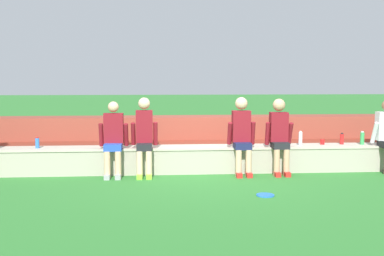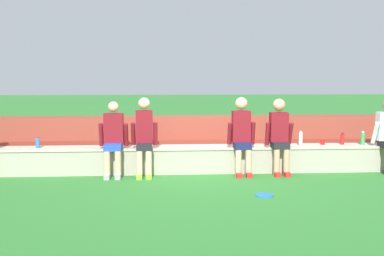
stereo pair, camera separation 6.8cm
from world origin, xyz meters
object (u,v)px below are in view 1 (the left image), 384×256
at_px(water_bottle_mid_right, 37,143).
at_px(plastic_cup_left_end, 322,142).
at_px(person_center, 144,135).
at_px(water_bottle_near_right, 342,139).
at_px(frisbee, 265,195).
at_px(water_bottle_center_gap, 362,138).
at_px(water_bottle_near_left, 300,139).
at_px(person_left_of_center, 113,137).
at_px(person_right_of_center, 242,134).
at_px(person_far_right, 279,134).

relative_size(water_bottle_mid_right, plastic_cup_left_end, 2.02).
distance_m(person_center, plastic_cup_left_end, 3.43).
relative_size(water_bottle_near_right, water_bottle_mid_right, 1.08).
bearing_deg(frisbee, water_bottle_center_gap, 38.97).
bearing_deg(water_bottle_near_left, person_center, -175.98).
relative_size(person_left_of_center, water_bottle_near_right, 6.05).
xyz_separation_m(water_bottle_mid_right, frisbee, (3.80, -1.85, -0.58)).
height_order(person_center, water_bottle_near_right, person_center).
xyz_separation_m(water_bottle_mid_right, plastic_cup_left_end, (5.36, 0.09, -0.05)).
relative_size(water_bottle_mid_right, water_bottle_center_gap, 0.80).
xyz_separation_m(water_bottle_near_right, water_bottle_near_left, (-0.85, -0.11, 0.03)).
distance_m(person_left_of_center, plastic_cup_left_end, 3.98).
xyz_separation_m(water_bottle_near_right, frisbee, (-1.93, -1.93, -0.59)).
xyz_separation_m(person_left_of_center, person_right_of_center, (2.33, -0.01, 0.05)).
height_order(person_center, person_right_of_center, person_right_of_center).
distance_m(person_left_of_center, water_bottle_center_gap, 4.72).
xyz_separation_m(person_far_right, water_bottle_near_right, (1.31, 0.33, -0.15)).
bearing_deg(water_bottle_center_gap, water_bottle_mid_right, -179.85).
bearing_deg(person_far_right, person_right_of_center, 179.34).
xyz_separation_m(person_left_of_center, person_far_right, (3.03, -0.02, 0.04)).
distance_m(person_center, water_bottle_center_gap, 4.17).
bearing_deg(water_bottle_near_right, person_center, -175.27).
distance_m(water_bottle_near_right, water_bottle_center_gap, 0.38).
relative_size(water_bottle_near_left, plastic_cup_left_end, 2.72).
height_order(water_bottle_center_gap, frisbee, water_bottle_center_gap).
height_order(water_bottle_near_right, water_bottle_center_gap, water_bottle_center_gap).
bearing_deg(water_bottle_near_left, plastic_cup_left_end, 14.06).
bearing_deg(water_bottle_mid_right, water_bottle_near_left, -0.37).
distance_m(person_right_of_center, frisbee, 1.77).
bearing_deg(person_left_of_center, water_bottle_center_gap, 3.03).
height_order(plastic_cup_left_end, frisbee, plastic_cup_left_end).
relative_size(person_center, plastic_cup_left_end, 13.85).
bearing_deg(plastic_cup_left_end, water_bottle_mid_right, -179.08).
bearing_deg(water_bottle_near_right, frisbee, -135.08).
distance_m(person_left_of_center, water_bottle_near_left, 3.50).
xyz_separation_m(person_right_of_center, water_bottle_mid_right, (-3.73, 0.25, -0.17)).
xyz_separation_m(person_left_of_center, water_bottle_near_left, (3.49, 0.20, -0.08)).
bearing_deg(water_bottle_near_right, water_bottle_mid_right, -179.25).
bearing_deg(person_left_of_center, frisbee, -33.96).
xyz_separation_m(person_left_of_center, water_bottle_center_gap, (4.72, 0.25, -0.09)).
xyz_separation_m(person_left_of_center, frisbee, (2.40, -1.62, -0.70)).
relative_size(person_center, water_bottle_near_left, 5.09).
relative_size(person_center, water_bottle_center_gap, 5.45).
distance_m(water_bottle_near_left, frisbee, 2.21).
relative_size(water_bottle_near_left, frisbee, 1.02).
bearing_deg(water_bottle_near_left, water_bottle_near_right, 7.19).
height_order(person_left_of_center, water_bottle_mid_right, person_left_of_center).
xyz_separation_m(person_left_of_center, person_center, (0.55, -0.00, 0.03)).
bearing_deg(person_center, water_bottle_mid_right, 173.05).
bearing_deg(person_right_of_center, water_bottle_near_left, 10.50).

